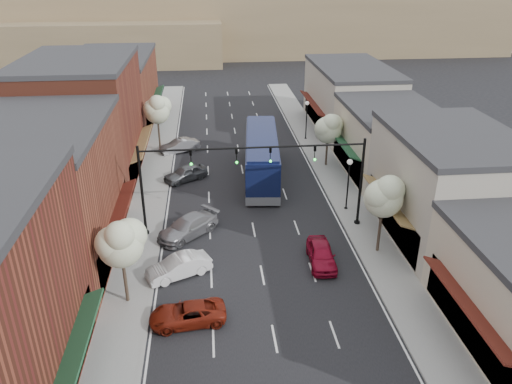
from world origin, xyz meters
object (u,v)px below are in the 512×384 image
object	(u,v)px
tree_left_near	(121,242)
parked_car_d	(186,173)
coach_bus	(262,156)
tree_left_far	(157,109)
signal_mast_right	(330,171)
tree_right_near	(385,195)
parked_car_b	(179,267)
parked_car_e	(180,146)
red_hatchback	(321,254)
lamp_post_far	(307,114)
parked_car_c	(188,227)
signal_mast_left	(175,177)
parked_car_a	(188,314)
tree_right_far	(329,127)
lamp_post_near	(349,176)

from	to	relation	value
tree_left_near	parked_car_d	bearing A→B (deg)	80.80
coach_bus	tree_left_far	bearing A→B (deg)	146.70
signal_mast_right	tree_right_near	bearing A→B (deg)	-56.09
parked_car_b	signal_mast_right	bearing A→B (deg)	91.97
parked_car_e	red_hatchback	bearing A→B (deg)	-1.20
tree_left_far	lamp_post_far	bearing A→B (deg)	7.30
signal_mast_right	parked_car_c	bearing A→B (deg)	-177.97
lamp_post_far	coach_bus	distance (m)	11.73
signal_mast_right	tree_left_near	size ratio (longest dim) A/B	1.44
red_hatchback	parked_car_b	distance (m)	9.45
parked_car_e	tree_left_far	bearing A→B (deg)	-130.24
signal_mast_left	tree_left_near	size ratio (longest dim) A/B	1.44
tree_left_near	parked_car_a	distance (m)	5.52
tree_right_far	lamp_post_far	bearing A→B (deg)	93.88
tree_left_near	parked_car_a	xyz separation A→B (m)	(3.57, -2.15, -3.63)
signal_mast_left	parked_car_b	bearing A→B (deg)	-87.35
tree_right_far	red_hatchback	distance (m)	17.79
tree_left_near	parked_car_c	world-z (taller)	tree_left_near
tree_left_far	parked_car_c	world-z (taller)	tree_left_far
signal_mast_right	signal_mast_left	bearing A→B (deg)	180.00
signal_mast_right	red_hatchback	distance (m)	6.54
parked_car_c	tree_right_far	bearing A→B (deg)	89.14
parked_car_e	parked_car_c	bearing A→B (deg)	-21.62
tree_left_far	parked_car_c	distance (m)	19.02
red_hatchback	parked_car_d	distance (m)	17.62
signal_mast_left	tree_right_near	bearing A→B (deg)	-16.19
signal_mast_right	parked_car_b	size ratio (longest dim) A/B	1.96
coach_bus	parked_car_a	size ratio (longest dim) A/B	3.12
tree_left_near	parked_car_d	distance (m)	18.50
parked_car_c	coach_bus	bearing A→B (deg)	103.85
parked_car_e	lamp_post_near	bearing A→B (deg)	17.37
parked_car_b	tree_left_near	bearing A→B (deg)	-73.81
parked_car_c	parked_car_e	bearing A→B (deg)	140.41
signal_mast_left	red_hatchback	bearing A→B (deg)	-27.34
tree_left_near	coach_bus	distance (m)	20.75
parked_car_d	signal_mast_right	bearing A→B (deg)	15.69
red_hatchback	parked_car_c	size ratio (longest dim) A/B	0.83
tree_left_near	lamp_post_near	distance (m)	19.25
signal_mast_left	lamp_post_near	world-z (taller)	signal_mast_left
lamp_post_near	lamp_post_far	bearing A→B (deg)	90.00
signal_mast_right	tree_left_near	bearing A→B (deg)	-149.86
parked_car_a	parked_car_d	distance (m)	20.08
parked_car_a	parked_car_b	size ratio (longest dim) A/B	1.02
tree_left_near	coach_bus	world-z (taller)	tree_left_near
parked_car_b	parked_car_d	size ratio (longest dim) A/B	1.01
tree_right_near	parked_car_e	bearing A→B (deg)	124.12
tree_right_far	parked_car_e	xyz separation A→B (m)	(-14.55, 5.47, -3.30)
tree_right_far	lamp_post_far	world-z (taller)	tree_right_far
red_hatchback	tree_left_far	bearing A→B (deg)	121.11
signal_mast_right	parked_car_a	world-z (taller)	signal_mast_right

